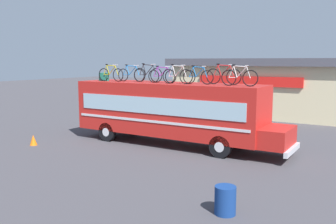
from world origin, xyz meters
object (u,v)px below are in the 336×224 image
(luggage_bag_1, at_px, (104,77))
(trash_bin, at_px, (225,200))
(rooftop_bicycle_4, at_px, (162,76))
(rooftop_bicycle_8, at_px, (239,77))
(rooftop_bicycle_7, at_px, (223,76))
(rooftop_bicycle_5, at_px, (177,76))
(rooftop_bicycle_6, at_px, (198,76))
(bus, at_px, (171,110))
(rooftop_bicycle_3, at_px, (148,74))
(rooftop_bicycle_2, at_px, (131,74))
(rooftop_bicycle_1, at_px, (111,74))
(traffic_cone, at_px, (33,140))

(luggage_bag_1, distance_m, trash_bin, 12.15)
(rooftop_bicycle_4, distance_m, rooftop_bicycle_8, 4.13)
(rooftop_bicycle_7, bearing_deg, rooftop_bicycle_5, -162.11)
(rooftop_bicycle_5, relative_size, rooftop_bicycle_6, 1.03)
(bus, bearing_deg, rooftop_bicycle_5, -34.03)
(rooftop_bicycle_4, relative_size, rooftop_bicycle_8, 0.97)
(luggage_bag_1, bearing_deg, rooftop_bicycle_8, -1.24)
(rooftop_bicycle_3, height_order, rooftop_bicycle_6, rooftop_bicycle_3)
(rooftop_bicycle_2, relative_size, rooftop_bicycle_7, 0.99)
(bus, height_order, luggage_bag_1, luggage_bag_1)
(rooftop_bicycle_7, relative_size, rooftop_bicycle_8, 1.04)
(luggage_bag_1, distance_m, rooftop_bicycle_4, 3.83)
(rooftop_bicycle_8, bearing_deg, rooftop_bicycle_7, 147.57)
(rooftop_bicycle_3, relative_size, rooftop_bicycle_5, 1.06)
(rooftop_bicycle_6, relative_size, rooftop_bicycle_8, 0.95)
(rooftop_bicycle_2, distance_m, rooftop_bicycle_8, 6.24)
(bus, height_order, rooftop_bicycle_4, rooftop_bicycle_4)
(bus, height_order, rooftop_bicycle_8, rooftop_bicycle_8)
(trash_bin, bearing_deg, rooftop_bicycle_6, 122.76)
(rooftop_bicycle_3, height_order, rooftop_bicycle_4, rooftop_bicycle_3)
(luggage_bag_1, xyz_separation_m, rooftop_bicycle_5, (4.83, -0.20, 0.17))
(bus, distance_m, rooftop_bicycle_8, 4.15)
(rooftop_bicycle_2, distance_m, trash_bin, 10.95)
(rooftop_bicycle_1, height_order, rooftop_bicycle_5, rooftop_bicycle_5)
(rooftop_bicycle_6, xyz_separation_m, traffic_cone, (-7.48, -3.64, -3.27))
(rooftop_bicycle_3, height_order, rooftop_bicycle_5, rooftop_bicycle_3)
(rooftop_bicycle_2, xyz_separation_m, rooftop_bicycle_3, (1.08, 0.02, 0.02))
(rooftop_bicycle_3, distance_m, rooftop_bicycle_4, 1.05)
(bus, xyz_separation_m, rooftop_bicycle_5, (0.62, -0.42, 1.74))
(traffic_cone, bearing_deg, rooftop_bicycle_6, 25.93)
(bus, bearing_deg, rooftop_bicycle_7, 5.39)
(bus, distance_m, rooftop_bicycle_4, 1.77)
(rooftop_bicycle_8, bearing_deg, rooftop_bicycle_5, -179.49)
(luggage_bag_1, bearing_deg, traffic_cone, -115.23)
(rooftop_bicycle_4, bearing_deg, rooftop_bicycle_8, -2.33)
(rooftop_bicycle_4, bearing_deg, rooftop_bicycle_1, -176.36)
(rooftop_bicycle_3, relative_size, trash_bin, 2.21)
(rooftop_bicycle_8, bearing_deg, luggage_bag_1, 178.76)
(rooftop_bicycle_8, relative_size, trash_bin, 2.12)
(rooftop_bicycle_8, height_order, traffic_cone, rooftop_bicycle_8)
(bus, xyz_separation_m, rooftop_bicycle_1, (-3.53, -0.43, 1.74))
(rooftop_bicycle_6, bearing_deg, trash_bin, -57.24)
(rooftop_bicycle_6, bearing_deg, bus, 174.54)
(rooftop_bicycle_2, distance_m, rooftop_bicycle_7, 5.21)
(bus, xyz_separation_m, rooftop_bicycle_2, (-2.48, -0.01, 1.73))
(rooftop_bicycle_7, relative_size, trash_bin, 2.20)
(luggage_bag_1, distance_m, rooftop_bicycle_2, 1.74)
(rooftop_bicycle_6, bearing_deg, luggage_bag_1, -179.33)
(rooftop_bicycle_4, distance_m, traffic_cone, 7.32)
(bus, bearing_deg, trash_bin, -48.90)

